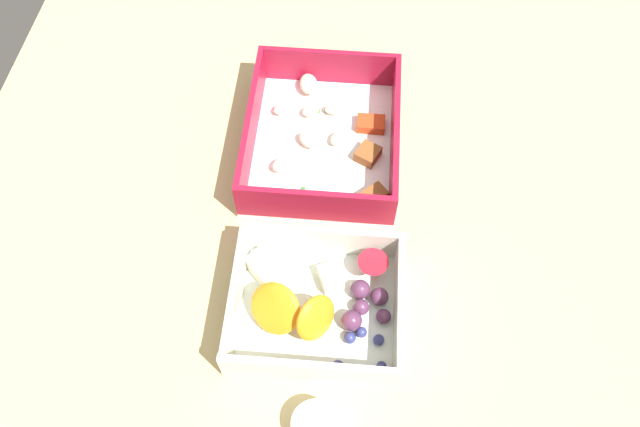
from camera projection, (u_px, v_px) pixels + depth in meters
table_surface at (326, 242)px, 64.02cm from camera, size 80.00×80.00×2.00cm
pasta_container at (324, 139)px, 67.66cm from camera, size 19.79×16.46×5.17cm
fruit_bowl at (319, 304)px, 57.54cm from camera, size 13.86×15.84×5.27cm
paper_cup_liner at (315, 426)px, 52.58cm from camera, size 4.08×4.08×2.07cm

